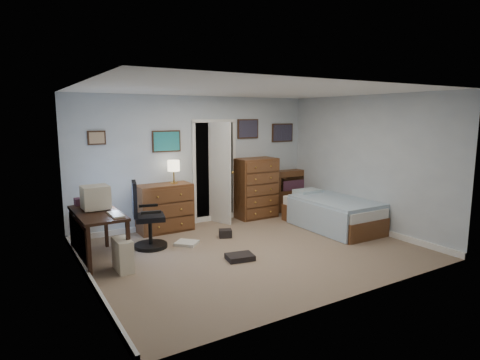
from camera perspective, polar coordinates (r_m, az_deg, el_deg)
name	(u,v)px	position (r m, az deg, el deg)	size (l,w,h in m)	color
floor	(253,251)	(6.50, 1.88, -10.03)	(5.00, 4.00, 0.02)	#8A725F
computer_desk	(91,224)	(6.21, -20.39, -5.90)	(0.62, 1.30, 0.75)	black
crt_monitor	(96,197)	(6.29, -19.84, -2.34)	(0.39, 0.36, 0.36)	beige
keyboard	(116,214)	(5.89, -17.26, -4.70)	(0.15, 0.40, 0.02)	beige
pc_tower	(123,255)	(5.85, -16.31, -10.18)	(0.21, 0.42, 0.45)	beige
office_chair	(146,222)	(6.65, -13.22, -5.89)	(0.65, 0.65, 1.10)	black
media_stack	(82,225)	(6.82, -21.56, -5.93)	(0.17, 0.17, 0.85)	maroon
low_dresser	(165,208)	(7.56, -10.68, -3.88)	(0.99, 0.50, 0.88)	brown
table_lamp	(174,167)	(7.50, -9.43, 1.91)	(0.22, 0.22, 0.43)	gold
doorway	(208,170)	(8.36, -4.61, 1.41)	(0.96, 1.12, 2.05)	black
tall_dresser	(256,188)	(8.40, 2.26, -1.14)	(0.85, 0.50, 1.25)	brown
headboard_bookcase	(295,189)	(9.18, 7.83, -1.22)	(1.02, 0.30, 0.91)	brown
bed	(331,213)	(7.85, 12.85, -4.55)	(1.05, 1.92, 0.63)	brown
wall_posters	(224,134)	(8.14, -2.34, 6.49)	(4.38, 0.04, 0.60)	#331E11
floor_clutter	(221,246)	(6.54, -2.66, -9.40)	(1.11, 1.48, 0.14)	silver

